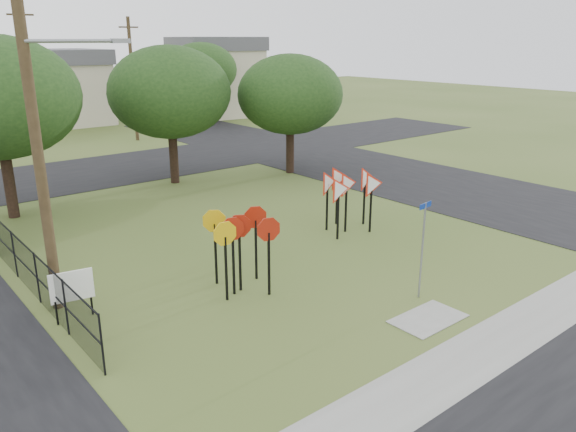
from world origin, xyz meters
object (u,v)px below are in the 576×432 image
object	(u,v)px
street_name_sign	(423,244)
yield_sign_cluster	(348,186)
info_board	(72,288)
stop_sign_cluster	(239,234)

from	to	relation	value
street_name_sign	yield_sign_cluster	xyz separation A→B (m)	(2.60, 5.49, 0.14)
street_name_sign	yield_sign_cluster	distance (m)	6.08
street_name_sign	info_board	world-z (taller)	street_name_sign
street_name_sign	stop_sign_cluster	xyz separation A→B (m)	(-3.66, 3.62, 0.13)
street_name_sign	info_board	size ratio (longest dim) A/B	2.06
street_name_sign	stop_sign_cluster	distance (m)	5.15
info_board	stop_sign_cluster	bearing A→B (deg)	-16.02
street_name_sign	stop_sign_cluster	bearing A→B (deg)	135.28
stop_sign_cluster	yield_sign_cluster	size ratio (longest dim) A/B	0.76
yield_sign_cluster	street_name_sign	bearing A→B (deg)	-115.34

